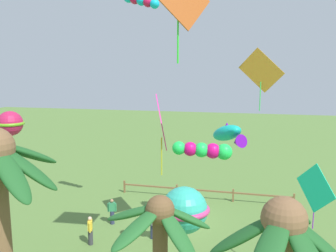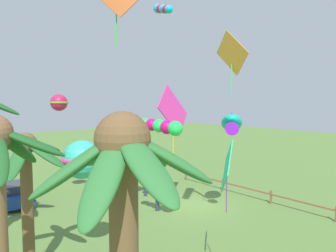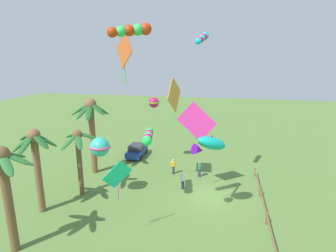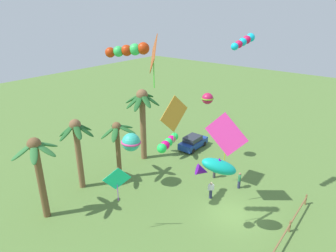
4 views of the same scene
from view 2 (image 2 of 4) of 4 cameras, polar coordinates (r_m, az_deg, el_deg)
The scene contains 16 objects.
ground_plane at distance 20.81m, azimuth 5.18°, elevation -14.98°, with size 120.00×120.00×0.00m, color #567A38.
palm_tree_0 at distance 12.56m, azimuth -25.57°, elevation -8.22°, with size 3.33×3.44×5.82m.
palm_tree_1 at distance 5.58m, azimuth -8.40°, elevation -17.49°, with size 3.50×3.22×6.77m.
rail_fence at distance 23.08m, azimuth 14.62°, elevation -11.56°, with size 12.58×0.12×0.95m.
parked_car_0 at distance 23.13m, azimuth -27.62°, elevation -11.52°, with size 3.92×1.78×1.51m.
spectator_0 at distance 22.55m, azimuth -4.36°, elevation -11.27°, with size 0.52×0.34×1.59m.
spectator_1 at distance 21.25m, azimuth -10.54°, elevation -12.32°, with size 0.35×0.52×1.59m.
spectator_2 at distance 19.60m, azimuth -2.06°, elevation -13.69°, with size 0.43×0.43×1.59m.
kite_diamond_2 at distance 19.21m, azimuth 1.01°, elevation 2.75°, with size 0.91×3.31×4.71m.
kite_ball_3 at distance 12.88m, azimuth -16.17°, elevation -6.20°, with size 2.47×2.47×1.60m.
kite_ball_4 at distance 21.43m, azimuth -20.22°, elevation 4.25°, with size 1.49×1.49×1.14m.
kite_diamond_5 at distance 11.28m, azimuth 11.27°, elevation -7.76°, with size 1.28×1.56×2.74m.
kite_tube_6 at distance 21.17m, azimuth -1.08°, elevation 21.59°, with size 2.17×0.95×1.07m.
kite_fish_7 at distance 17.73m, azimuth 12.14°, elevation 0.42°, with size 2.50×2.83×1.60m.
kite_tube_8 at distance 14.82m, azimuth -1.33°, elevation -0.04°, with size 2.69×1.03×0.82m.
kite_diamond_9 at distance 15.07m, azimuth 12.16°, elevation 13.43°, with size 2.21×0.45×3.10m.
Camera 2 is at (-13.55, 14.20, 6.91)m, focal length 31.70 mm.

